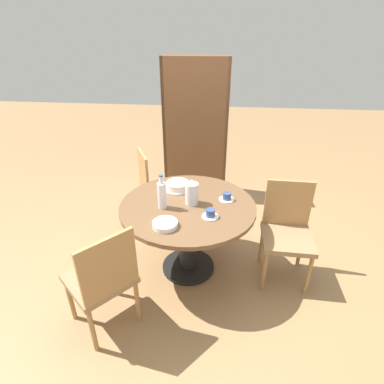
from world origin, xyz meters
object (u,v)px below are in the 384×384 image
Objects in this scene: water_bottle at (162,195)px; chair_b at (157,186)px; chair_a at (287,230)px; coffee_pot at (192,193)px; cake_main at (178,186)px; bookshelf at (196,131)px; chair_c at (103,278)px; cup_a at (210,214)px; cup_b at (227,197)px.

chair_b is at bearing 106.48° from water_bottle.
water_bottle is (-1.06, -0.12, 0.35)m from chair_a.
water_bottle is at bearing -158.05° from coffee_pot.
bookshelf is at bearing 88.31° from cake_main.
chair_a is 1.55m from chair_c.
chair_c reaches higher than cup_a.
water_bottle is 1.24× the size of cake_main.
chair_a is at bearing -12.28° from cake_main.
water_bottle is 0.42m from cup_a.
bookshelf reaches higher than chair_b.
bookshelf is at bearing 123.03° from chair_a.
bookshelf is 7.24× the size of cake_main.
cup_b is at bearing 66.32° from cup_a.
coffee_pot is at bearing -176.84° from chair_a.
cup_b is at bearing -156.00° from chair_b.
cup_b is at bearing 174.12° from chair_a.
bookshelf is 1.78m from cup_a.
chair_b is 6.64× the size of cup_a.
cup_a is at bearing 99.29° from bookshelf.
chair_b is 1.00× the size of chair_c.
chair_b is 0.92m from coffee_pot.
cup_a is (0.29, -1.75, -0.14)m from bookshelf.
water_bottle reaches higher than cup_b.
water_bottle is at bearing 169.71° from chair_b.
chair_b is at bearing -141.97° from chair_c.
cup_a is at bearing -48.78° from coffee_pot.
chair_b is 2.96× the size of water_bottle.
cup_a is at bearing -13.79° from water_bottle.
cup_a is (0.64, -0.91, 0.26)m from chair_b.
chair_b is 1.02m from cup_b.
cake_main is (0.39, 0.94, 0.26)m from chair_c.
coffee_pot is at bearing 21.95° from water_bottle.
bookshelf is (0.43, 2.26, 0.39)m from chair_c.
chair_b is 1.15m from cup_a.
chair_c is (-0.07, -1.43, 0.00)m from chair_b.
chair_a and chair_c have the same top height.
bookshelf is 1.53m from cup_b.
chair_a is 6.64× the size of cup_b.
cake_main reaches higher than cup_a.
chair_a is 2.96× the size of water_bottle.
coffee_pot is (0.47, -0.72, 0.33)m from chair_b.
chair_c is 1.06m from cake_main.
cup_a is (0.32, -0.43, -0.01)m from cake_main.
coffee_pot reaches higher than chair_a.
cup_a is at bearing -171.64° from chair_b.
bookshelf reaches higher than chair_a.
coffee_pot reaches higher than cup_a.
cake_main is (-0.98, 0.21, 0.26)m from chair_a.
coffee_pot is at bearing -56.88° from cake_main.
bookshelf is 1.32m from cake_main.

